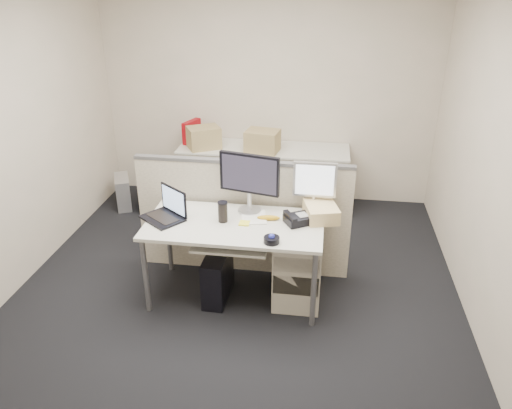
% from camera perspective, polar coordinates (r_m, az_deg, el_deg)
% --- Properties ---
extents(floor, '(4.00, 4.50, 0.01)m').
position_cam_1_polar(floor, '(4.60, -2.33, -10.28)').
color(floor, black).
rests_on(floor, ground).
extents(wall_back, '(4.00, 0.02, 2.70)m').
position_cam_1_polar(wall_back, '(6.10, 1.33, 12.89)').
color(wall_back, '#B8AE9B').
rests_on(wall_back, ground).
extents(wall_front, '(4.00, 0.02, 2.70)m').
position_cam_1_polar(wall_front, '(2.07, -14.70, -15.63)').
color(wall_front, '#B8AE9B').
rests_on(wall_front, ground).
extents(wall_right, '(0.02, 4.50, 2.70)m').
position_cam_1_polar(wall_right, '(4.10, 26.01, 3.89)').
color(wall_right, '#B8AE9B').
rests_on(wall_right, ground).
extents(desk, '(1.50, 0.75, 0.73)m').
position_cam_1_polar(desk, '(4.24, -2.49, -2.93)').
color(desk, silver).
rests_on(desk, floor).
extents(keyboard_tray, '(0.62, 0.32, 0.02)m').
position_cam_1_polar(keyboard_tray, '(4.11, -2.94, -4.66)').
color(keyboard_tray, silver).
rests_on(keyboard_tray, desk).
extents(drawer_pedestal, '(0.40, 0.55, 0.65)m').
position_cam_1_polar(drawer_pedestal, '(4.40, 4.82, -6.99)').
color(drawer_pedestal, '#BAB7A1').
rests_on(drawer_pedestal, floor).
extents(cubicle_partition, '(2.00, 0.06, 1.10)m').
position_cam_1_polar(cubicle_partition, '(4.68, -1.47, -1.60)').
color(cubicle_partition, beige).
rests_on(cubicle_partition, floor).
extents(back_counter, '(2.00, 0.60, 0.72)m').
position_cam_1_polar(back_counter, '(6.10, 0.87, 3.12)').
color(back_counter, '#BAB7A1').
rests_on(back_counter, floor).
extents(monitor_main, '(0.57, 0.32, 0.54)m').
position_cam_1_polar(monitor_main, '(4.30, -0.76, 2.42)').
color(monitor_main, black).
rests_on(monitor_main, desk).
extents(monitor_small, '(0.37, 0.19, 0.46)m').
position_cam_1_polar(monitor_small, '(4.34, 6.68, 1.91)').
color(monitor_small, '#B7B7BC').
rests_on(monitor_small, desk).
extents(laptop, '(0.43, 0.42, 0.26)m').
position_cam_1_polar(laptop, '(4.29, -10.76, -0.14)').
color(laptop, black).
rests_on(laptop, desk).
extents(trackball, '(0.15, 0.15, 0.05)m').
position_cam_1_polar(trackball, '(3.91, 1.79, -4.06)').
color(trackball, black).
rests_on(trackball, desk).
extents(desk_phone, '(0.27, 0.26, 0.07)m').
position_cam_1_polar(desk_phone, '(4.21, 4.85, -1.72)').
color(desk_phone, black).
rests_on(desk_phone, desk).
extents(paper_stack, '(0.26, 0.30, 0.01)m').
position_cam_1_polar(paper_stack, '(4.29, -0.25, -1.48)').
color(paper_stack, white).
rests_on(paper_stack, desk).
extents(sticky_pad, '(0.09, 0.09, 0.01)m').
position_cam_1_polar(sticky_pad, '(4.20, -1.33, -2.15)').
color(sticky_pad, '#FEF736').
rests_on(sticky_pad, desk).
extents(travel_mug, '(0.09, 0.09, 0.17)m').
position_cam_1_polar(travel_mug, '(4.21, -3.82, -0.91)').
color(travel_mug, black).
rests_on(travel_mug, desk).
extents(banana, '(0.20, 0.07, 0.04)m').
position_cam_1_polar(banana, '(4.25, 1.45, -1.52)').
color(banana, gold).
rests_on(banana, desk).
extents(cellphone, '(0.07, 0.12, 0.01)m').
position_cam_1_polar(cellphone, '(4.37, -0.74, -0.95)').
color(cellphone, black).
rests_on(cellphone, desk).
extents(manila_folders, '(0.33, 0.39, 0.12)m').
position_cam_1_polar(manila_folders, '(4.30, 7.44, -0.82)').
color(manila_folders, '#F1CC8C').
rests_on(manila_folders, desk).
extents(keyboard, '(0.49, 0.25, 0.03)m').
position_cam_1_polar(keyboard, '(4.12, -2.16, -4.15)').
color(keyboard, black).
rests_on(keyboard, keyboard_tray).
extents(pc_tower_desk, '(0.20, 0.47, 0.44)m').
position_cam_1_polar(pc_tower_desk, '(4.46, -4.41, -8.15)').
color(pc_tower_desk, black).
rests_on(pc_tower_desk, floor).
extents(pc_tower_spare_dark, '(0.32, 0.46, 0.40)m').
position_cam_1_polar(pc_tower_spare_dark, '(6.22, -12.43, 1.34)').
color(pc_tower_spare_dark, black).
rests_on(pc_tower_spare_dark, floor).
extents(pc_tower_spare_silver, '(0.32, 0.44, 0.38)m').
position_cam_1_polar(pc_tower_spare_silver, '(6.33, -14.96, 1.42)').
color(pc_tower_spare_silver, '#B7B7BC').
rests_on(pc_tower_spare_silver, floor).
extents(cardboard_box_left, '(0.45, 0.42, 0.27)m').
position_cam_1_polar(cardboard_box_left, '(5.96, -5.98, 7.52)').
color(cardboard_box_left, '#937E4C').
rests_on(cardboard_box_left, back_counter).
extents(cardboard_box_right, '(0.41, 0.34, 0.27)m').
position_cam_1_polar(cardboard_box_right, '(5.81, 0.74, 7.18)').
color(cardboard_box_right, '#937E4C').
rests_on(cardboard_box_right, back_counter).
extents(red_binder, '(0.17, 0.31, 0.29)m').
position_cam_1_polar(red_binder, '(6.19, -7.36, 8.20)').
color(red_binder, maroon).
rests_on(red_binder, back_counter).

